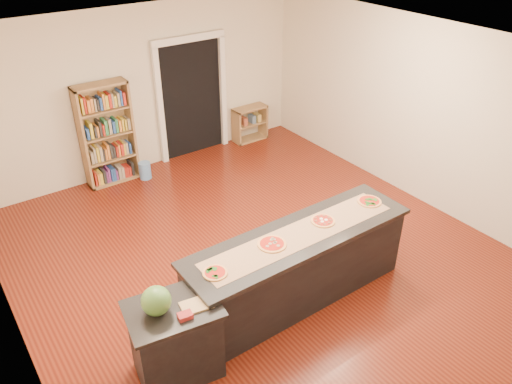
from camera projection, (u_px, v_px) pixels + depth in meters
room at (266, 171)px, 6.01m from camera, size 6.00×7.00×2.80m
doorway at (191, 92)px, 8.97m from camera, size 1.40×0.09×2.21m
kitchen_island at (298, 266)px, 5.90m from camera, size 2.87×0.78×0.95m
side_counter at (176, 340)px, 4.97m from camera, size 0.89×0.65×0.88m
bookshelf at (107, 135)px, 8.19m from camera, size 0.86×0.31×1.73m
low_shelf at (250, 124)px, 9.88m from camera, size 0.69×0.30×0.69m
waste_bin at (145, 170)px, 8.63m from camera, size 0.20×0.20×0.30m
kraft_paper at (300, 234)px, 5.65m from camera, size 2.49×0.45×0.00m
watermelon at (156, 301)px, 4.63m from camera, size 0.29×0.29×0.29m
cutting_board at (196, 305)px, 4.77m from camera, size 0.33×0.25×0.02m
package_red at (185, 316)px, 4.62m from camera, size 0.15×0.11×0.05m
package_teal at (204, 289)px, 4.93m from camera, size 0.15×0.15×0.06m
pizza_a at (215, 273)px, 5.07m from camera, size 0.27×0.27×0.02m
pizza_b at (272, 244)px, 5.48m from camera, size 0.33×0.33×0.02m
pizza_c at (323, 221)px, 5.87m from camera, size 0.28×0.28×0.02m
pizza_d at (369, 201)px, 6.24m from camera, size 0.30×0.30×0.02m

